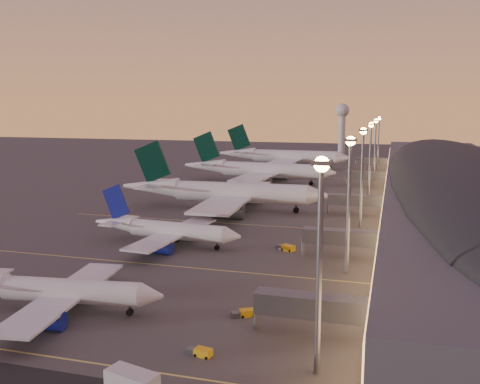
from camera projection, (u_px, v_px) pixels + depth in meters
name	position (u px, v px, depth m)	size (l,w,h in m)	color
ground	(171.00, 258.00, 111.12)	(700.00, 700.00, 0.00)	#45423F
airliner_narrow_south	(53.00, 290.00, 82.26)	(35.61, 32.03, 12.71)	silver
airliner_narrow_north	(165.00, 230.00, 121.41)	(37.23, 33.38, 13.29)	silver
airliner_wide_near	(223.00, 192.00, 161.98)	(64.78, 58.99, 20.74)	silver
airliner_wide_mid	(257.00, 170.00, 217.94)	(64.66, 58.98, 20.69)	silver
airliner_wide_far	(283.00, 156.00, 271.56)	(68.14, 61.92, 21.84)	silver
terminal_building	(455.00, 181.00, 161.50)	(56.35, 255.00, 17.46)	#4A4B50
light_masts	(367.00, 152.00, 160.07)	(2.20, 217.20, 25.90)	slate
radar_tower	(342.00, 120.00, 351.40)	(9.00, 9.00, 32.50)	silver
lane_markings	(228.00, 219.00, 149.05)	(90.00, 180.36, 0.00)	#D8C659
baggage_tug_a	(200.00, 352.00, 67.93)	(3.51, 1.91, 0.99)	#EBAF11
baggage_tug_b	(244.00, 313.00, 80.50)	(3.74, 2.91, 1.05)	#EBAF11
baggage_tug_c	(286.00, 248.00, 117.13)	(4.47, 3.36, 1.25)	#EBAF11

